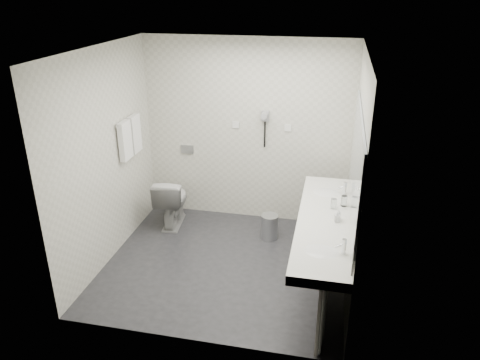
# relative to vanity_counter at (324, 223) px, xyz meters

# --- Properties ---
(floor) EXTENTS (2.80, 2.80, 0.00)m
(floor) POSITION_rel_vanity_counter_xyz_m (-1.12, 0.20, -0.80)
(floor) COLOR #27262B
(floor) RESTS_ON ground
(ceiling) EXTENTS (2.80, 2.80, 0.00)m
(ceiling) POSITION_rel_vanity_counter_xyz_m (-1.12, 0.20, 1.70)
(ceiling) COLOR silver
(ceiling) RESTS_ON wall_back
(wall_back) EXTENTS (2.80, 0.00, 2.80)m
(wall_back) POSITION_rel_vanity_counter_xyz_m (-1.12, 1.50, 0.45)
(wall_back) COLOR silver
(wall_back) RESTS_ON floor
(wall_front) EXTENTS (2.80, 0.00, 2.80)m
(wall_front) POSITION_rel_vanity_counter_xyz_m (-1.12, -1.10, 0.45)
(wall_front) COLOR silver
(wall_front) RESTS_ON floor
(wall_left) EXTENTS (0.00, 2.60, 2.60)m
(wall_left) POSITION_rel_vanity_counter_xyz_m (-2.52, 0.20, 0.45)
(wall_left) COLOR silver
(wall_left) RESTS_ON floor
(wall_right) EXTENTS (0.00, 2.60, 2.60)m
(wall_right) POSITION_rel_vanity_counter_xyz_m (0.27, 0.20, 0.45)
(wall_right) COLOR silver
(wall_right) RESTS_ON floor
(vanity_counter) EXTENTS (0.55, 2.20, 0.10)m
(vanity_counter) POSITION_rel_vanity_counter_xyz_m (0.00, 0.00, 0.00)
(vanity_counter) COLOR silver
(vanity_counter) RESTS_ON floor
(vanity_panel) EXTENTS (0.03, 2.15, 0.75)m
(vanity_panel) POSITION_rel_vanity_counter_xyz_m (0.02, 0.00, -0.42)
(vanity_panel) COLOR gray
(vanity_panel) RESTS_ON floor
(vanity_post_near) EXTENTS (0.06, 0.06, 0.75)m
(vanity_post_near) POSITION_rel_vanity_counter_xyz_m (0.05, -1.04, -0.42)
(vanity_post_near) COLOR silver
(vanity_post_near) RESTS_ON floor
(vanity_post_far) EXTENTS (0.06, 0.06, 0.75)m
(vanity_post_far) POSITION_rel_vanity_counter_xyz_m (0.05, 1.04, -0.42)
(vanity_post_far) COLOR silver
(vanity_post_far) RESTS_ON floor
(mirror) EXTENTS (0.02, 2.20, 1.05)m
(mirror) POSITION_rel_vanity_counter_xyz_m (0.26, 0.00, 0.65)
(mirror) COLOR #B2BCC6
(mirror) RESTS_ON wall_right
(basin_near) EXTENTS (0.40, 0.31, 0.05)m
(basin_near) POSITION_rel_vanity_counter_xyz_m (0.00, -0.65, 0.04)
(basin_near) COLOR white
(basin_near) RESTS_ON vanity_counter
(basin_far) EXTENTS (0.40, 0.31, 0.05)m
(basin_far) POSITION_rel_vanity_counter_xyz_m (0.00, 0.65, 0.04)
(basin_far) COLOR white
(basin_far) RESTS_ON vanity_counter
(faucet_near) EXTENTS (0.04, 0.04, 0.15)m
(faucet_near) POSITION_rel_vanity_counter_xyz_m (0.19, -0.65, 0.12)
(faucet_near) COLOR silver
(faucet_near) RESTS_ON vanity_counter
(faucet_far) EXTENTS (0.04, 0.04, 0.15)m
(faucet_far) POSITION_rel_vanity_counter_xyz_m (0.19, 0.65, 0.12)
(faucet_far) COLOR silver
(faucet_far) RESTS_ON vanity_counter
(soap_bottle_a) EXTENTS (0.07, 0.07, 0.12)m
(soap_bottle_a) POSITION_rel_vanity_counter_xyz_m (0.13, -0.04, 0.11)
(soap_bottle_a) COLOR white
(soap_bottle_a) RESTS_ON vanity_counter
(soap_bottle_c) EXTENTS (0.06, 0.06, 0.12)m
(soap_bottle_c) POSITION_rel_vanity_counter_xyz_m (0.14, 0.00, 0.11)
(soap_bottle_c) COLOR white
(soap_bottle_c) RESTS_ON vanity_counter
(glass_left) EXTENTS (0.08, 0.08, 0.11)m
(glass_left) POSITION_rel_vanity_counter_xyz_m (0.08, 0.25, 0.11)
(glass_left) COLOR silver
(glass_left) RESTS_ON vanity_counter
(glass_right) EXTENTS (0.08, 0.08, 0.12)m
(glass_right) POSITION_rel_vanity_counter_xyz_m (0.19, 0.34, 0.11)
(glass_right) COLOR silver
(glass_right) RESTS_ON vanity_counter
(toilet) EXTENTS (0.46, 0.73, 0.70)m
(toilet) POSITION_rel_vanity_counter_xyz_m (-2.08, 1.04, -0.45)
(toilet) COLOR white
(toilet) RESTS_ON floor
(flush_plate) EXTENTS (0.18, 0.02, 0.12)m
(flush_plate) POSITION_rel_vanity_counter_xyz_m (-1.98, 1.49, 0.15)
(flush_plate) COLOR #B2B5BA
(flush_plate) RESTS_ON wall_back
(pedal_bin) EXTENTS (0.29, 0.29, 0.32)m
(pedal_bin) POSITION_rel_vanity_counter_xyz_m (-0.70, 0.93, -0.64)
(pedal_bin) COLOR #B2B5BA
(pedal_bin) RESTS_ON floor
(bin_lid) EXTENTS (0.23, 0.23, 0.02)m
(bin_lid) POSITION_rel_vanity_counter_xyz_m (-0.70, 0.93, -0.48)
(bin_lid) COLOR #B2B5BA
(bin_lid) RESTS_ON pedal_bin
(towel_rail) EXTENTS (0.02, 0.62, 0.02)m
(towel_rail) POSITION_rel_vanity_counter_xyz_m (-2.47, 0.75, 0.75)
(towel_rail) COLOR silver
(towel_rail) RESTS_ON wall_left
(towel_near) EXTENTS (0.07, 0.24, 0.48)m
(towel_near) POSITION_rel_vanity_counter_xyz_m (-2.46, 0.61, 0.53)
(towel_near) COLOR white
(towel_near) RESTS_ON towel_rail
(towel_far) EXTENTS (0.07, 0.24, 0.48)m
(towel_far) POSITION_rel_vanity_counter_xyz_m (-2.46, 0.89, 0.53)
(towel_far) COLOR white
(towel_far) RESTS_ON towel_rail
(dryer_cradle) EXTENTS (0.10, 0.04, 0.14)m
(dryer_cradle) POSITION_rel_vanity_counter_xyz_m (-0.88, 1.47, 0.70)
(dryer_cradle) COLOR #97969B
(dryer_cradle) RESTS_ON wall_back
(dryer_barrel) EXTENTS (0.08, 0.14, 0.08)m
(dryer_barrel) POSITION_rel_vanity_counter_xyz_m (-0.88, 1.40, 0.73)
(dryer_barrel) COLOR #97969B
(dryer_barrel) RESTS_ON dryer_cradle
(dryer_cord) EXTENTS (0.02, 0.02, 0.35)m
(dryer_cord) POSITION_rel_vanity_counter_xyz_m (-0.88, 1.46, 0.45)
(dryer_cord) COLOR black
(dryer_cord) RESTS_ON dryer_cradle
(switch_plate_a) EXTENTS (0.09, 0.02, 0.09)m
(switch_plate_a) POSITION_rel_vanity_counter_xyz_m (-1.27, 1.49, 0.55)
(switch_plate_a) COLOR white
(switch_plate_a) RESTS_ON wall_back
(switch_plate_b) EXTENTS (0.09, 0.02, 0.09)m
(switch_plate_b) POSITION_rel_vanity_counter_xyz_m (-0.57, 1.49, 0.55)
(switch_plate_b) COLOR white
(switch_plate_b) RESTS_ON wall_back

